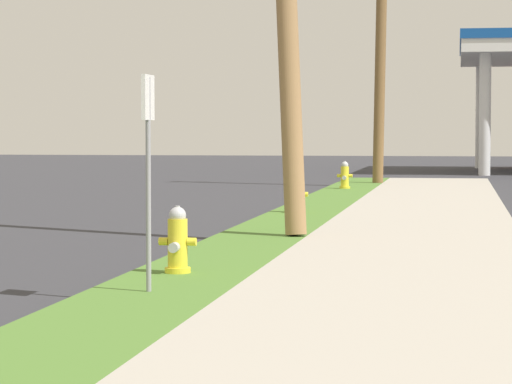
{
  "coord_description": "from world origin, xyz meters",
  "views": [
    {
      "loc": [
        3.62,
        -0.09,
        1.7
      ],
      "look_at": [
        1.03,
        15.28,
        0.9
      ],
      "focal_mm": 84.14,
      "sensor_mm": 36.0,
      "label": 1
    }
  ],
  "objects": [
    {
      "name": "fire_hydrant_second",
      "position": [
        0.56,
        12.8,
        0.45
      ],
      "size": [
        0.42,
        0.38,
        0.74
      ],
      "color": "yellow",
      "rests_on": "grass_verge"
    },
    {
      "name": "fire_hydrant_third",
      "position": [
        0.57,
        22.79,
        0.45
      ],
      "size": [
        0.42,
        0.37,
        0.74
      ],
      "color": "yellow",
      "rests_on": "grass_verge"
    },
    {
      "name": "street_sign_post",
      "position": [
        0.64,
        11.26,
        1.63
      ],
      "size": [
        0.05,
        0.36,
        2.12
      ],
      "color": "gray",
      "rests_on": "grass_verge"
    },
    {
      "name": "fire_hydrant_fourth",
      "position": [
        0.6,
        32.41,
        0.45
      ],
      "size": [
        0.42,
        0.38,
        0.74
      ],
      "color": "yellow",
      "rests_on": "grass_verge"
    },
    {
      "name": "utility_pole_background",
      "position": [
        1.32,
        36.19,
        4.67
      ],
      "size": [
        1.38,
        0.52,
        8.93
      ],
      "color": "brown",
      "rests_on": "grass_verge"
    }
  ]
}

